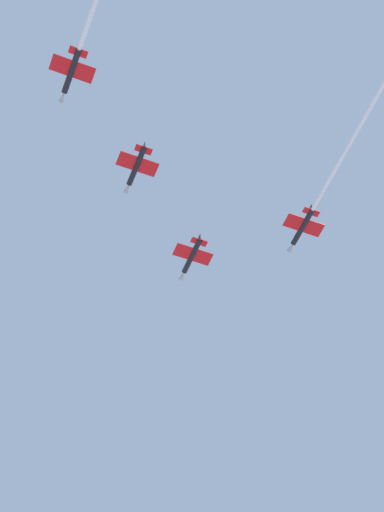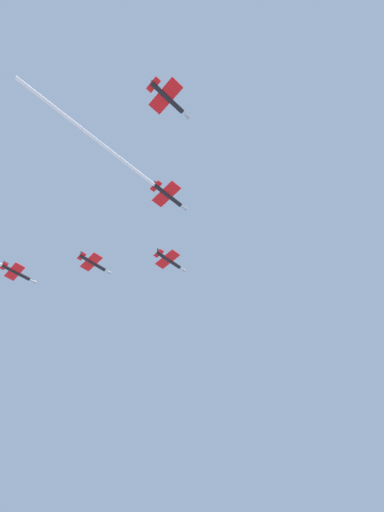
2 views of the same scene
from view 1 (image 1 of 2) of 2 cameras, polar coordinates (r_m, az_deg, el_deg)
name	(u,v)px [view 1 (image 1 of 2)]	position (r m, az deg, el deg)	size (l,w,h in m)	color
jet_lead	(192,257)	(208.37, -0.03, -0.05)	(9.34, 12.17, 2.55)	black
jet_port_inner	(136,167)	(196.76, -3.46, 5.50)	(9.34, 12.17, 2.55)	black
jet_starboard_inner	(330,179)	(197.47, 8.49, 4.71)	(20.46, 49.13, 2.55)	black
jet_port_outer	(90,18)	(180.04, -6.33, 14.36)	(19.09, 45.42, 2.55)	black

